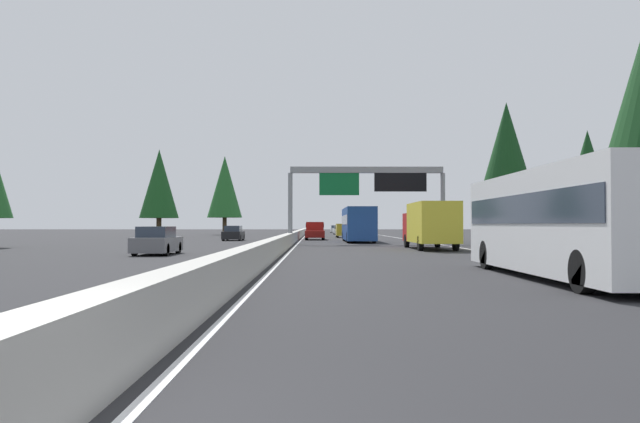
# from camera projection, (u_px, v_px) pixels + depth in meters

# --- Properties ---
(ground_plane) EXTENTS (320.00, 320.00, 0.00)m
(ground_plane) POSITION_uv_depth(u_px,v_px,m) (298.00, 240.00, 64.33)
(ground_plane) COLOR #262628
(median_barrier) EXTENTS (180.00, 0.56, 0.90)m
(median_barrier) POSITION_uv_depth(u_px,v_px,m) (300.00, 233.00, 84.33)
(median_barrier) COLOR #ADAAA3
(median_barrier) RESTS_ON ground
(shoulder_stripe_right) EXTENTS (160.00, 0.16, 0.01)m
(shoulder_stripe_right) POSITION_uv_depth(u_px,v_px,m) (399.00, 238.00, 74.40)
(shoulder_stripe_right) COLOR silver
(shoulder_stripe_right) RESTS_ON ground
(shoulder_stripe_median) EXTENTS (160.00, 0.16, 0.01)m
(shoulder_stripe_median) POSITION_uv_depth(u_px,v_px,m) (303.00, 238.00, 74.33)
(shoulder_stripe_median) COLOR silver
(shoulder_stripe_median) RESTS_ON ground
(sign_gantry_overhead) EXTENTS (0.50, 12.68, 6.24)m
(sign_gantry_overhead) POSITION_uv_depth(u_px,v_px,m) (369.00, 183.00, 51.44)
(sign_gantry_overhead) COLOR gray
(sign_gantry_overhead) RESTS_ON ground
(bus_distant_a) EXTENTS (11.50, 2.55, 3.10)m
(bus_distant_a) POSITION_uv_depth(u_px,v_px,m) (562.00, 219.00, 18.45)
(bus_distant_a) COLOR white
(bus_distant_a) RESTS_ON ground
(box_truck_mid_center) EXTENTS (8.50, 2.40, 2.95)m
(box_truck_mid_center) POSITION_uv_depth(u_px,v_px,m) (430.00, 224.00, 40.79)
(box_truck_mid_center) COLOR gold
(box_truck_mid_center) RESTS_ON ground
(minivan_mid_left) EXTENTS (5.00, 1.95, 1.69)m
(minivan_mid_left) POSITION_uv_depth(u_px,v_px,m) (344.00, 230.00, 78.22)
(minivan_mid_left) COLOR #AD931E
(minivan_mid_left) RESTS_ON ground
(sedan_far_right) EXTENTS (4.40, 1.80, 1.47)m
(sedan_far_right) POSITION_uv_depth(u_px,v_px,m) (354.00, 229.00, 124.88)
(sedan_far_right) COLOR #2D6B38
(sedan_far_right) RESTS_ON ground
(pickup_distant_b) EXTENTS (5.60, 2.00, 1.86)m
(pickup_distant_b) POSITION_uv_depth(u_px,v_px,m) (315.00, 231.00, 67.04)
(pickup_distant_b) COLOR maroon
(pickup_distant_b) RESTS_ON ground
(sedan_near_center) EXTENTS (4.40, 1.80, 1.47)m
(sedan_near_center) POSITION_uv_depth(u_px,v_px,m) (339.00, 230.00, 105.20)
(sedan_near_center) COLOR white
(sedan_near_center) RESTS_ON ground
(sedan_mid_right) EXTENTS (4.40, 1.80, 1.47)m
(sedan_mid_right) POSITION_uv_depth(u_px,v_px,m) (335.00, 229.00, 127.55)
(sedan_mid_right) COLOR white
(sedan_mid_right) RESTS_ON ground
(bus_near_right) EXTENTS (11.50, 2.55, 3.10)m
(bus_near_right) POSITION_uv_depth(u_px,v_px,m) (358.00, 223.00, 58.47)
(bus_near_right) COLOR #1E4793
(bus_near_right) RESTS_ON ground
(oncoming_near) EXTENTS (4.40, 1.80, 1.47)m
(oncoming_near) POSITION_uv_depth(u_px,v_px,m) (233.00, 234.00, 63.39)
(oncoming_near) COLOR black
(oncoming_near) RESTS_ON ground
(oncoming_far) EXTENTS (4.40, 1.80, 1.47)m
(oncoming_far) POSITION_uv_depth(u_px,v_px,m) (157.00, 242.00, 33.36)
(oncoming_far) COLOR slate
(oncoming_far) RESTS_ON ground
(conifer_right_near) EXTENTS (3.74, 3.74, 8.49)m
(conifer_right_near) POSITION_uv_depth(u_px,v_px,m) (588.00, 176.00, 46.62)
(conifer_right_near) COLOR #4C3823
(conifer_right_near) RESTS_ON ground
(conifer_right_mid) EXTENTS (5.42, 5.42, 12.32)m
(conifer_right_mid) POSITION_uv_depth(u_px,v_px,m) (507.00, 157.00, 55.83)
(conifer_right_mid) COLOR #4C3823
(conifer_right_mid) RESTS_ON ground
(conifer_left_mid) EXTENTS (4.82, 4.82, 10.96)m
(conifer_left_mid) POSITION_uv_depth(u_px,v_px,m) (159.00, 184.00, 79.41)
(conifer_left_mid) COLOR #4C3823
(conifer_left_mid) RESTS_ON ground
(conifer_left_far) EXTENTS (5.40, 5.40, 12.26)m
(conifer_left_far) POSITION_uv_depth(u_px,v_px,m) (225.00, 187.00, 99.16)
(conifer_left_far) COLOR #4C3823
(conifer_left_far) RESTS_ON ground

